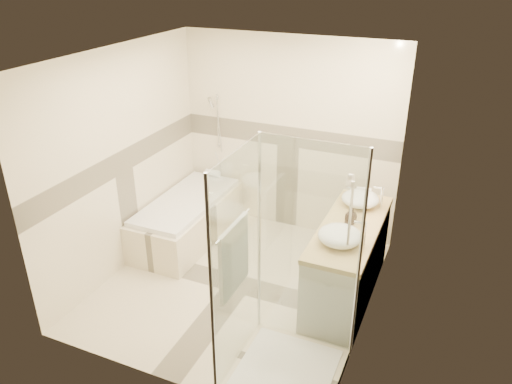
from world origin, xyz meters
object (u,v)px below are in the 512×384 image
at_px(vessel_sink_far, 340,236).
at_px(bathtub, 187,217).
at_px(vessel_sink_near, 360,199).
at_px(amenity_bottle_b, 352,215).
at_px(amenity_bottle_a, 350,216).
at_px(vanity, 348,261).
at_px(shower_enclosure, 278,321).

bearing_deg(vessel_sink_far, bathtub, 160.99).
bearing_deg(vessel_sink_near, amenity_bottle_b, -90.00).
bearing_deg(amenity_bottle_b, bathtub, 173.16).
bearing_deg(amenity_bottle_a, vanity, -49.31).
height_order(vessel_sink_far, amenity_bottle_b, vessel_sink_far).
height_order(vanity, vessel_sink_near, vessel_sink_near).
bearing_deg(amenity_bottle_b, vessel_sink_near, 90.00).
relative_size(bathtub, vessel_sink_near, 4.21).
bearing_deg(vanity, vessel_sink_near, 92.40).
height_order(vessel_sink_near, vessel_sink_far, vessel_sink_far).
xyz_separation_m(vanity, vessel_sink_far, (-0.02, -0.38, 0.51)).
height_order(bathtub, vessel_sink_near, vessel_sink_near).
bearing_deg(vessel_sink_near, vessel_sink_far, -90.00).
relative_size(bathtub, amenity_bottle_a, 9.60).
distance_m(bathtub, vanity, 2.18).
height_order(bathtub, amenity_bottle_b, amenity_bottle_b).
bearing_deg(amenity_bottle_a, bathtub, 171.28).
xyz_separation_m(bathtub, vessel_sink_far, (2.13, -0.73, 0.63)).
xyz_separation_m(vessel_sink_far, amenity_bottle_b, (0.00, 0.48, -0.01)).
height_order(vessel_sink_near, amenity_bottle_b, vessel_sink_near).
height_order(shower_enclosure, vessel_sink_near, shower_enclosure).
distance_m(vanity, amenity_bottle_a, 0.51).
height_order(bathtub, vanity, vanity).
xyz_separation_m(shower_enclosure, amenity_bottle_a, (0.27, 1.29, 0.43)).
distance_m(vessel_sink_far, amenity_bottle_a, 0.41).
bearing_deg(vessel_sink_far, amenity_bottle_a, 90.00).
bearing_deg(vanity, shower_enclosure, -102.97).
distance_m(amenity_bottle_a, amenity_bottle_b, 0.07).
xyz_separation_m(vanity, shower_enclosure, (-0.29, -1.27, 0.08)).
bearing_deg(amenity_bottle_b, vessel_sink_far, -90.00).
xyz_separation_m(shower_enclosure, vessel_sink_far, (0.27, 0.89, 0.43)).
relative_size(shower_enclosure, amenity_bottle_b, 14.11).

